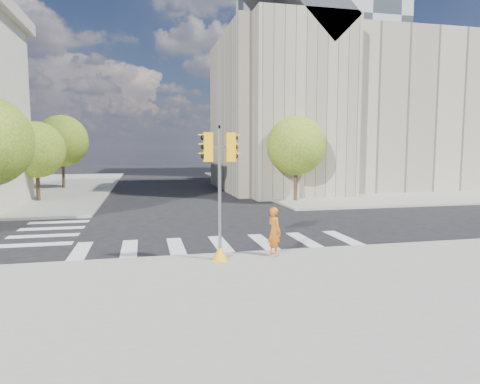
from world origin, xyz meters
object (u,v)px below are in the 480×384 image
traffic_signal (220,204)px  photographer (274,231)px  lamp_far (245,142)px  lamp_near (285,139)px

traffic_signal → photographer: traffic_signal is taller
lamp_far → traffic_signal: (-8.65, -32.99, -2.53)m
lamp_far → photographer: 33.66m
traffic_signal → lamp_near: bearing=64.4°
traffic_signal → photographer: (1.96, 0.20, -1.05)m
lamp_far → photographer: lamp_far is taller
photographer → lamp_far: bearing=-28.7°
lamp_near → lamp_far: bearing=90.0°
lamp_near → photographer: (-6.68, -18.79, -3.58)m
lamp_far → traffic_signal: 34.20m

